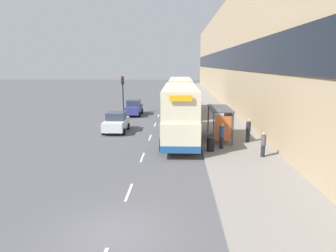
# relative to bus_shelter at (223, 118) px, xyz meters

# --- Properties ---
(ground_plane) EXTENTS (220.00, 220.00, 0.00)m
(ground_plane) POSITION_rel_bus_shelter_xyz_m (-5.77, -13.39, -1.88)
(ground_plane) COLOR #515156
(pavement) EXTENTS (5.00, 93.00, 0.14)m
(pavement) POSITION_rel_bus_shelter_xyz_m (0.73, 25.11, -1.81)
(pavement) COLOR gray
(pavement) RESTS_ON ground_plane
(terrace_facade) EXTENTS (3.10, 93.00, 14.90)m
(terrace_facade) POSITION_rel_bus_shelter_xyz_m (4.72, 25.11, 5.57)
(terrace_facade) COLOR tan
(terrace_facade) RESTS_ON ground_plane
(lane_mark_1) EXTENTS (0.12, 2.00, 0.01)m
(lane_mark_1) POSITION_rel_bus_shelter_xyz_m (-5.77, -9.77, -1.87)
(lane_mark_1) COLOR silver
(lane_mark_1) RESTS_ON ground_plane
(lane_mark_2) EXTENTS (0.12, 2.00, 0.01)m
(lane_mark_2) POSITION_rel_bus_shelter_xyz_m (-5.77, -4.34, -1.87)
(lane_mark_2) COLOR silver
(lane_mark_2) RESTS_ON ground_plane
(lane_mark_3) EXTENTS (0.12, 2.00, 0.01)m
(lane_mark_3) POSITION_rel_bus_shelter_xyz_m (-5.77, 1.09, -1.87)
(lane_mark_3) COLOR silver
(lane_mark_3) RESTS_ON ground_plane
(lane_mark_4) EXTENTS (0.12, 2.00, 0.01)m
(lane_mark_4) POSITION_rel_bus_shelter_xyz_m (-5.77, 6.52, -1.87)
(lane_mark_4) COLOR silver
(lane_mark_4) RESTS_ON ground_plane
(lane_mark_5) EXTENTS (0.12, 2.00, 0.01)m
(lane_mark_5) POSITION_rel_bus_shelter_xyz_m (-5.77, 11.96, -1.87)
(lane_mark_5) COLOR silver
(lane_mark_5) RESTS_ON ground_plane
(bus_shelter) EXTENTS (1.60, 4.20, 2.48)m
(bus_shelter) POSITION_rel_bus_shelter_xyz_m (0.00, 0.00, 0.00)
(bus_shelter) COLOR #4C4C51
(bus_shelter) RESTS_ON ground_plane
(double_decker_bus_near) EXTENTS (2.85, 10.45, 4.30)m
(double_decker_bus_near) POSITION_rel_bus_shelter_xyz_m (-3.30, 0.19, 0.41)
(double_decker_bus_near) COLOR beige
(double_decker_bus_near) RESTS_ON ground_plane
(double_decker_bus_ahead) EXTENTS (2.85, 11.29, 4.30)m
(double_decker_bus_ahead) POSITION_rel_bus_shelter_xyz_m (-3.21, 12.87, 0.41)
(double_decker_bus_ahead) COLOR beige
(double_decker_bus_ahead) RESTS_ON ground_plane
(car_0) EXTENTS (1.98, 3.81, 1.76)m
(car_0) POSITION_rel_bus_shelter_xyz_m (-9.01, 3.16, -1.01)
(car_0) COLOR silver
(car_0) RESTS_ON ground_plane
(car_1) EXTENTS (1.98, 4.57, 1.81)m
(car_1) POSITION_rel_bus_shelter_xyz_m (-3.02, 50.05, -0.99)
(car_1) COLOR silver
(car_1) RESTS_ON ground_plane
(car_2) EXTENTS (1.91, 4.01, 1.84)m
(car_2) POSITION_rel_bus_shelter_xyz_m (-8.76, 12.22, -0.98)
(car_2) COLOR navy
(car_2) RESTS_ON ground_plane
(pedestrian_at_shelter) EXTENTS (0.33, 0.33, 1.69)m
(pedestrian_at_shelter) POSITION_rel_bus_shelter_xyz_m (0.38, 1.34, -0.87)
(pedestrian_at_shelter) COLOR #23232D
(pedestrian_at_shelter) RESTS_ON ground_plane
(pedestrian_1) EXTENTS (0.35, 0.35, 1.78)m
(pedestrian_1) POSITION_rel_bus_shelter_xyz_m (1.88, -0.63, -0.83)
(pedestrian_1) COLOR #23232D
(pedestrian_1) RESTS_ON ground_plane
(pedestrian_2) EXTENTS (0.35, 0.35, 1.79)m
(pedestrian_2) POSITION_rel_bus_shelter_xyz_m (-0.39, -2.53, -0.82)
(pedestrian_2) COLOR #23232D
(pedestrian_2) RESTS_ON ground_plane
(pedestrian_3) EXTENTS (0.32, 0.32, 1.63)m
(pedestrian_3) POSITION_rel_bus_shelter_xyz_m (1.99, -4.36, -0.90)
(pedestrian_3) COLOR #23232D
(pedestrian_3) RESTS_ON ground_plane
(litter_bin) EXTENTS (0.55, 0.55, 1.05)m
(litter_bin) POSITION_rel_bus_shelter_xyz_m (-1.22, -3.16, -1.21)
(litter_bin) COLOR black
(litter_bin) RESTS_ON ground_plane
(traffic_light_far_kerb) EXTENTS (0.30, 0.32, 4.60)m
(traffic_light_far_kerb) POSITION_rel_bus_shelter_xyz_m (-10.17, 13.14, 1.23)
(traffic_light_far_kerb) COLOR black
(traffic_light_far_kerb) RESTS_ON ground_plane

